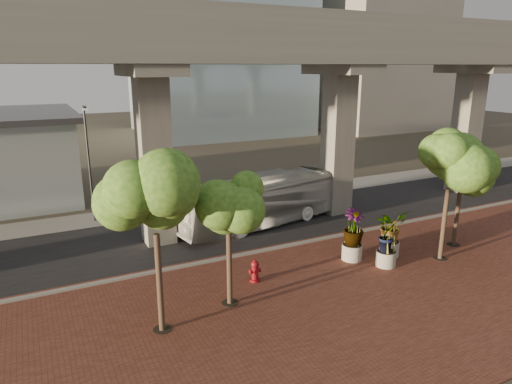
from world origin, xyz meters
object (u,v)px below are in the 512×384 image
parked_car (472,172)px  planter_front (391,228)px  transit_bus (259,202)px  fire_hydrant (255,271)px

parked_car → planter_front: size_ratio=1.68×
parked_car → transit_bus: bearing=80.2°
fire_hydrant → planter_front: planter_front is taller
planter_front → parked_car: bearing=27.7°
parked_car → planter_front: (-17.89, -9.40, 0.88)m
transit_bus → parked_car: (21.66, 2.13, -0.85)m
parked_car → planter_front: planter_front is taller
transit_bus → planter_front: size_ratio=4.45×
parked_car → fire_hydrant: (-25.35, -8.90, -0.11)m
transit_bus → planter_front: transit_bus is taller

